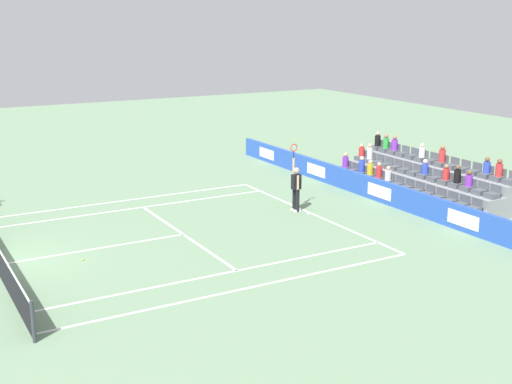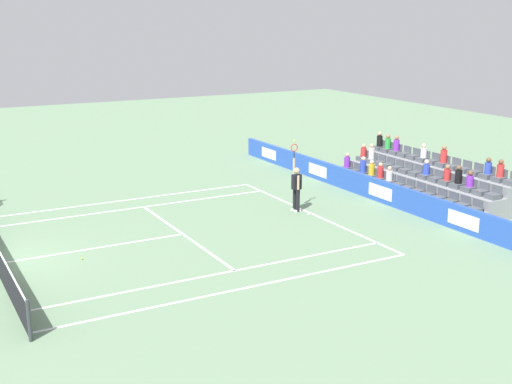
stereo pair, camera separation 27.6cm
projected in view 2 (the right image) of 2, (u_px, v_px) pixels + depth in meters
line_baseline at (311, 213)px, 26.76m from camera, size 10.97×0.10×0.01m
line_service at (183, 234)px, 24.21m from camera, size 8.23×0.10×0.01m
line_centre_service at (94, 248)px, 22.72m from camera, size 0.10×6.40×0.01m
line_singles_sideline_left at (133, 208)px, 27.49m from camera, size 0.10×11.89×0.01m
line_singles_sideline_right at (222, 273)px, 20.50m from camera, size 0.10×11.89×0.01m
line_doubles_sideline_left at (123, 200)px, 28.66m from camera, size 0.10×11.89×0.01m
line_doubles_sideline_right at (242, 288)px, 19.34m from camera, size 0.10×11.89×0.01m
line_centre_mark at (309, 214)px, 26.71m from camera, size 0.10×0.20×0.01m
sponsor_barrier at (382, 192)px, 28.28m from camera, size 23.41×0.22×0.93m
tennis_player at (296, 187)px, 26.88m from camera, size 0.53×0.37×2.85m
stadium_stand at (424, 183)px, 29.36m from camera, size 8.68×2.85×2.21m
loose_tennis_ball at (82, 259)px, 21.64m from camera, size 0.07×0.07×0.07m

